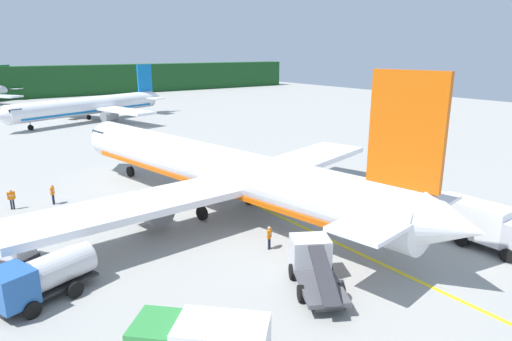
% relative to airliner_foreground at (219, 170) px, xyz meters
% --- Properties ---
extents(airliner_foreground, '(34.51, 41.57, 11.90)m').
position_rel_airliner_foreground_xyz_m(airliner_foreground, '(0.00, 0.00, 0.00)').
color(airliner_foreground, white).
rests_on(airliner_foreground, ground).
extents(airliner_mid_apron, '(33.96, 28.49, 10.05)m').
position_rel_airliner_foreground_xyz_m(airliner_mid_apron, '(5.58, 55.12, -0.53)').
color(airliner_mid_apron, white).
rests_on(airliner_mid_apron, ground).
extents(service_truck_fuel, '(2.61, 6.67, 2.91)m').
position_rel_airliner_foreground_xyz_m(service_truck_fuel, '(10.67, -16.70, -1.78)').
color(service_truck_fuel, silver).
rests_on(service_truck_fuel, ground).
extents(service_truck_baggage, '(4.59, 5.92, 2.51)m').
position_rel_airliner_foreground_xyz_m(service_truck_baggage, '(-2.04, -13.72, -2.20)').
color(service_truck_baggage, silver).
rests_on(service_truck_baggage, ground).
extents(service_truck_catering, '(5.67, 3.61, 2.40)m').
position_rel_airliner_foreground_xyz_m(service_truck_catering, '(-14.92, -6.73, -2.00)').
color(service_truck_catering, '#2659A5').
rests_on(service_truck_catering, ground).
extents(cargo_container_near, '(2.40, 2.40, 2.02)m').
position_rel_airliner_foreground_xyz_m(cargo_container_near, '(-15.32, -0.87, -2.44)').
color(cargo_container_near, '#333338').
rests_on(cargo_container_near, ground).
extents(crew_marshaller, '(0.63, 0.25, 1.76)m').
position_rel_airliner_foreground_xyz_m(crew_marshaller, '(-14.12, 10.02, -2.35)').
color(crew_marshaller, '#191E33').
rests_on(crew_marshaller, ground).
extents(crew_loader_left, '(0.53, 0.45, 1.61)m').
position_rel_airliner_foreground_xyz_m(crew_loader_left, '(-1.35, -8.68, -2.45)').
color(crew_loader_left, '#191E33').
rests_on(crew_loader_left, ground).
extents(crew_loader_right, '(0.42, 0.56, 1.78)m').
position_rel_airliner_foreground_xyz_m(crew_loader_right, '(-11.04, 9.41, -2.34)').
color(crew_loader_right, '#191E33').
rests_on(crew_loader_right, ground).
extents(apron_guide_line, '(0.30, 60.00, 0.01)m').
position_rel_airliner_foreground_xyz_m(apron_guide_line, '(3.04, -4.44, -3.39)').
color(apron_guide_line, yellow).
rests_on(apron_guide_line, ground).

